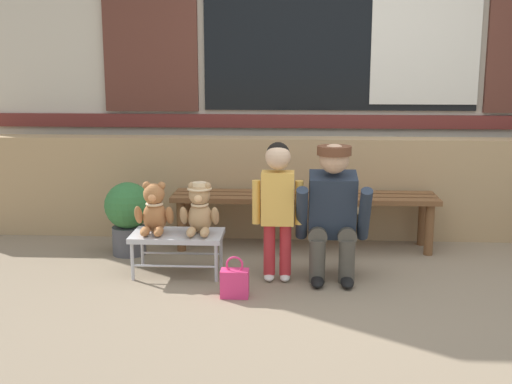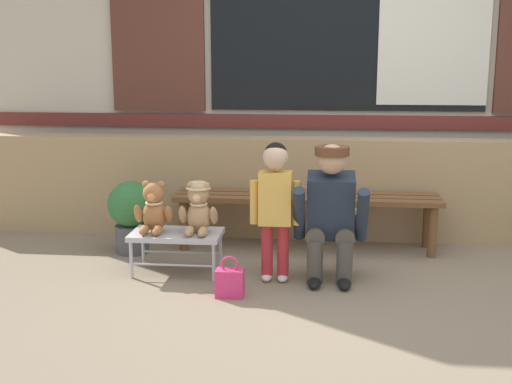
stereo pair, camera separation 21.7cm
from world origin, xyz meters
name	(u,v)px [view 1 (the left image)]	position (x,y,z in m)	size (l,w,h in m)	color
ground_plane	(353,295)	(0.00, 0.00, 0.00)	(60.00, 60.00, 0.00)	#84725B
brick_low_wall	(340,188)	(0.00, 1.43, 0.42)	(6.92, 0.25, 0.85)	tan
shop_facade	(341,15)	(0.00, 1.94, 1.88)	(7.06, 0.26, 3.75)	beige
wooden_bench_long	(304,203)	(-0.31, 1.06, 0.37)	(2.10, 0.40, 0.44)	brown
small_display_bench	(177,238)	(-1.21, 0.35, 0.27)	(0.64, 0.36, 0.30)	#BCBCC1
teddy_bear_plain	(154,210)	(-1.37, 0.35, 0.46)	(0.28, 0.26, 0.36)	#A86B3D
teddy_bear_with_hat	(200,209)	(-1.05, 0.35, 0.47)	(0.28, 0.27, 0.36)	tan
child_standing	(278,196)	(-0.50, 0.26, 0.59)	(0.35, 0.18, 0.96)	#B7282D
adult_crouching	(334,211)	(-0.12, 0.32, 0.48)	(0.50, 0.49, 0.95)	#4C473D
handbag_on_ground	(235,282)	(-0.77, -0.08, 0.10)	(0.18, 0.11, 0.27)	#E53370
potted_plant	(128,214)	(-1.67, 0.81, 0.32)	(0.36, 0.36, 0.57)	#4C4C51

